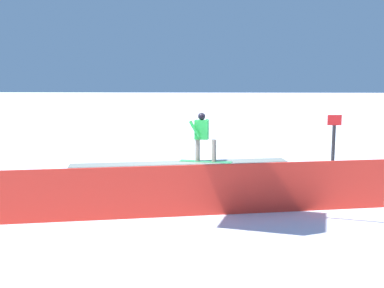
{
  "coord_description": "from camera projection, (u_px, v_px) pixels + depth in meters",
  "views": [
    {
      "loc": [
        -0.78,
        13.71,
        3.25
      ],
      "look_at": [
        -0.38,
        0.93,
        1.27
      ],
      "focal_mm": 43.7,
      "sensor_mm": 36.0,
      "label": 1
    }
  ],
  "objects": [
    {
      "name": "grind_box",
      "position": [
        180.0,
        172.0,
        14.02
      ],
      "size": [
        6.51,
        1.73,
        0.56
      ],
      "color": "black",
      "rests_on": "ground_plane"
    },
    {
      "name": "trail_marker",
      "position": [
        333.0,
        147.0,
        13.52
      ],
      "size": [
        0.4,
        0.1,
        2.03
      ],
      "color": "#262628",
      "rests_on": "ground_plane"
    },
    {
      "name": "snowboarder",
      "position": [
        203.0,
        135.0,
        13.98
      ],
      "size": [
        1.61,
        0.54,
        1.48
      ],
      "color": "#349657",
      "rests_on": "grind_box"
    },
    {
      "name": "ground_plane",
      "position": [
        180.0,
        181.0,
        14.06
      ],
      "size": [
        120.0,
        120.0,
        0.0
      ],
      "primitive_type": "plane",
      "color": "white"
    },
    {
      "name": "safety_fence",
      "position": [
        172.0,
        191.0,
        10.49
      ],
      "size": [
        10.17,
        1.89,
        1.18
      ],
      "primitive_type": "cube",
      "rotation": [
        0.0,
        0.0,
        0.18
      ],
      "color": "red",
      "rests_on": "ground_plane"
    }
  ]
}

